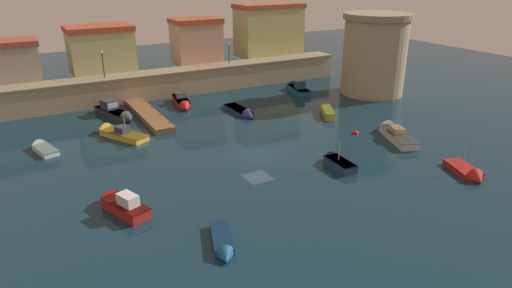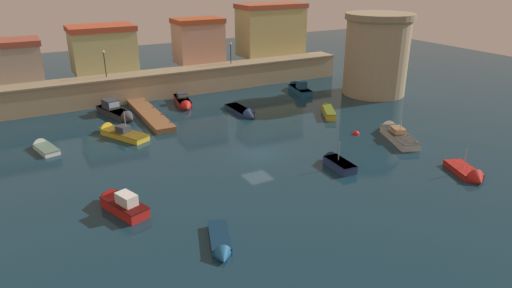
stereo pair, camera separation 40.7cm
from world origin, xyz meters
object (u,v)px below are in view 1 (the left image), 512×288
(moored_boat_1, at_px, (223,244))
(moored_boat_3, at_px, (394,133))
(fortress_tower, at_px, (374,54))
(moored_boat_0, at_px, (327,110))
(quay_lamp_1, at_px, (229,50))
(moored_boat_6, at_px, (116,113))
(moored_boat_7, at_px, (296,88))
(moored_boat_9, at_px, (116,133))
(moored_boat_4, at_px, (182,102))
(moored_boat_8, at_px, (469,173))
(moored_boat_10, at_px, (42,148))
(mooring_buoy_0, at_px, (355,134))
(quay_lamp_0, at_px, (102,60))
(moored_boat_12, at_px, (121,203))
(moored_boat_2, at_px, (336,162))
(moored_boat_5, at_px, (243,113))

(moored_boat_1, xyz_separation_m, moored_boat_3, (24.53, 9.52, 0.21))
(fortress_tower, distance_m, moored_boat_0, 13.27)
(quay_lamp_1, distance_m, moored_boat_6, 19.94)
(quay_lamp_1, bearing_deg, moored_boat_7, -44.31)
(moored_boat_7, relative_size, moored_boat_9, 0.89)
(moored_boat_4, xyz_separation_m, moored_boat_8, (14.34, -31.93, -0.22))
(moored_boat_7, bearing_deg, moored_boat_10, 110.60)
(moored_boat_9, relative_size, moored_boat_10, 1.56)
(moored_boat_8, bearing_deg, moored_boat_9, -115.32)
(moored_boat_10, relative_size, mooring_buoy_0, 6.14)
(moored_boat_0, bearing_deg, moored_boat_10, 111.36)
(moored_boat_4, height_order, moored_boat_8, moored_boat_8)
(mooring_buoy_0, bearing_deg, quay_lamp_0, 130.15)
(quay_lamp_0, distance_m, mooring_buoy_0, 33.02)
(quay_lamp_0, relative_size, moored_boat_12, 0.62)
(moored_boat_1, relative_size, moored_boat_9, 0.68)
(moored_boat_10, bearing_deg, quay_lamp_0, -48.92)
(fortress_tower, height_order, moored_boat_3, fortress_tower)
(moored_boat_8, distance_m, moored_boat_12, 29.12)
(moored_boat_2, bearing_deg, moored_boat_3, -70.90)
(moored_boat_5, height_order, moored_boat_7, moored_boat_7)
(fortress_tower, height_order, moored_boat_7, fortress_tower)
(moored_boat_3, xyz_separation_m, moored_boat_5, (-10.47, 14.64, -0.21))
(quay_lamp_0, bearing_deg, mooring_buoy_0, -49.85)
(fortress_tower, relative_size, quay_lamp_0, 3.23)
(moored_boat_4, relative_size, moored_boat_12, 1.18)
(moored_boat_4, xyz_separation_m, moored_boat_7, (16.92, -1.25, 0.05))
(quay_lamp_0, bearing_deg, moored_boat_8, -59.14)
(fortress_tower, bearing_deg, quay_lamp_1, 141.33)
(quay_lamp_1, height_order, mooring_buoy_0, quay_lamp_1)
(quay_lamp_0, distance_m, moored_boat_1, 37.49)
(fortress_tower, bearing_deg, moored_boat_2, -139.05)
(moored_boat_1, xyz_separation_m, moored_boat_4, (8.84, 31.24, 0.24))
(quay_lamp_1, bearing_deg, moored_boat_0, -74.64)
(fortress_tower, distance_m, moored_boat_9, 36.26)
(moored_boat_9, bearing_deg, moored_boat_12, 140.12)
(moored_boat_0, height_order, moored_boat_2, moored_boat_2)
(moored_boat_8, bearing_deg, moored_boat_1, -71.48)
(moored_boat_7, bearing_deg, moored_boat_12, 135.94)
(moored_boat_0, relative_size, moored_boat_6, 0.75)
(fortress_tower, distance_m, quay_lamp_0, 36.41)
(quay_lamp_1, relative_size, moored_boat_5, 0.49)
(moored_boat_1, distance_m, moored_boat_2, 15.89)
(fortress_tower, distance_m, moored_boat_12, 42.71)
(moored_boat_0, bearing_deg, quay_lamp_1, 43.94)
(mooring_buoy_0, bearing_deg, moored_boat_5, 122.20)
(moored_boat_8, bearing_deg, moored_boat_12, -87.31)
(quay_lamp_1, relative_size, moored_boat_4, 0.47)
(quay_lamp_1, distance_m, moored_boat_0, 18.83)
(moored_boat_3, bearing_deg, moored_boat_8, -165.78)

